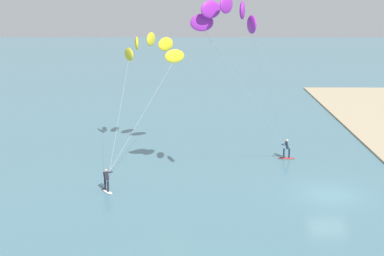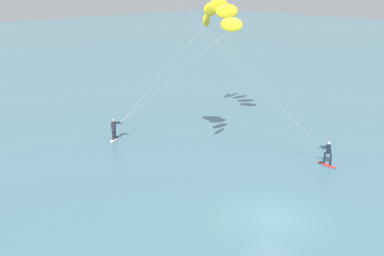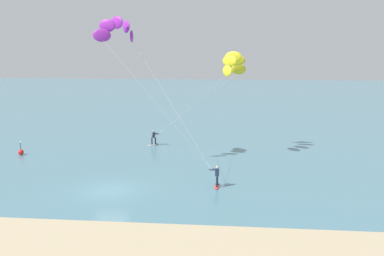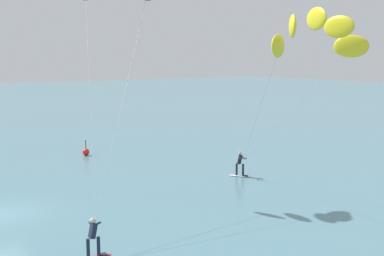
# 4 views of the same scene
# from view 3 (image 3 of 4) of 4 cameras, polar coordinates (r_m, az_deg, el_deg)

# --- Properties ---
(ground_plane) EXTENTS (240.00, 240.00, 0.00)m
(ground_plane) POSITION_cam_3_polar(r_m,az_deg,el_deg) (32.85, -11.06, -8.29)
(ground_plane) COLOR slate
(kitesurfer_nearshore) EXTENTS (11.03, 8.75, 13.39)m
(kitesurfer_nearshore) POSITION_cam_3_polar(r_m,az_deg,el_deg) (38.13, -9.56, 12.24)
(kitesurfer_nearshore) COLOR red
(kitesurfer_nearshore) RESTS_ON ground
(kitesurfer_mid_water) EXTENTS (10.80, 5.94, 10.34)m
(kitesurfer_mid_water) POSITION_cam_3_polar(r_m,az_deg,el_deg) (42.74, 5.11, 8.21)
(kitesurfer_mid_water) COLOR white
(kitesurfer_mid_water) RESTS_ON ground
(marker_buoy) EXTENTS (0.56, 0.56, 1.38)m
(marker_buoy) POSITION_cam_3_polar(r_m,az_deg,el_deg) (46.04, -22.16, -3.03)
(marker_buoy) COLOR red
(marker_buoy) RESTS_ON ground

